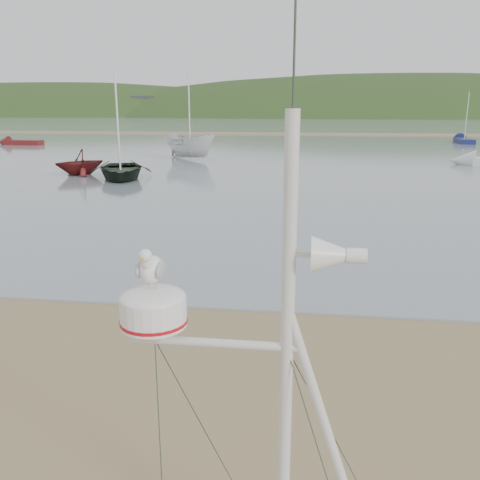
# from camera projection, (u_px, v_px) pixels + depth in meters

# --- Properties ---
(ground) EXTENTS (560.00, 560.00, 0.00)m
(ground) POSITION_uv_depth(u_px,v_px,m) (38.00, 425.00, 6.38)
(ground) COLOR olive
(ground) RESTS_ON ground
(water) EXTENTS (560.00, 256.00, 0.04)m
(water) POSITION_uv_depth(u_px,v_px,m) (297.00, 122.00, 132.91)
(water) COLOR slate
(water) RESTS_ON ground
(sandbar) EXTENTS (560.00, 7.00, 0.07)m
(sandbar) POSITION_uv_depth(u_px,v_px,m) (286.00, 134.00, 73.46)
(sandbar) COLOR olive
(sandbar) RESTS_ON water
(hill_ridge) EXTENTS (620.00, 180.00, 80.00)m
(hill_ridge) POSITION_uv_depth(u_px,v_px,m) (341.00, 159.00, 234.29)
(hill_ridge) COLOR #1F3616
(hill_ridge) RESTS_ON ground
(far_cottages) EXTENTS (294.40, 6.30, 8.00)m
(far_cottages) POSITION_uv_depth(u_px,v_px,m) (309.00, 106.00, 192.86)
(far_cottages) COLOR beige
(far_cottages) RESTS_ON ground
(boat_dark) EXTENTS (3.61, 2.14, 4.87)m
(boat_dark) POSITION_uv_depth(u_px,v_px,m) (118.00, 134.00, 27.30)
(boat_dark) COLOR black
(boat_dark) RESTS_ON water
(boat_red) EXTENTS (2.78, 2.76, 2.82)m
(boat_red) POSITION_uv_depth(u_px,v_px,m) (79.00, 150.00, 29.20)
(boat_red) COLOR #561413
(boat_red) RESTS_ON water
(boat_white) EXTENTS (2.80, 2.80, 5.23)m
(boat_white) POSITION_uv_depth(u_px,v_px,m) (190.00, 124.00, 37.65)
(boat_white) COLOR silver
(boat_white) RESTS_ON water
(sailboat_blue_far) EXTENTS (1.76, 5.93, 5.86)m
(sailboat_blue_far) POSITION_uv_depth(u_px,v_px,m) (461.00, 140.00, 56.59)
(sailboat_blue_far) COLOR #161C4E
(sailboat_blue_far) RESTS_ON ground
(dinghy_red_far) EXTENTS (5.25, 1.72, 1.25)m
(dinghy_red_far) POSITION_uv_depth(u_px,v_px,m) (14.00, 142.00, 53.00)
(dinghy_red_far) COLOR #561413
(dinghy_red_far) RESTS_ON ground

